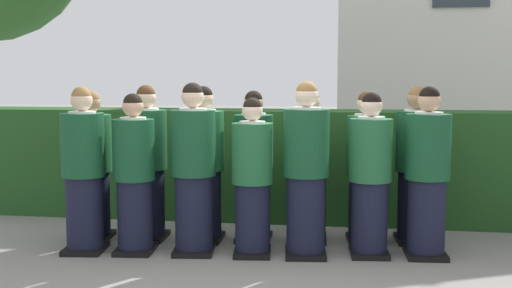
% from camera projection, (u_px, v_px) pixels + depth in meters
% --- Properties ---
extents(ground_plane, '(60.00, 60.00, 0.00)m').
position_uv_depth(ground_plane, '(252.00, 254.00, 6.48)').
color(ground_plane, gray).
extents(student_front_row_0, '(0.42, 0.53, 1.63)m').
position_uv_depth(student_front_row_0, '(84.00, 174.00, 6.50)').
color(student_front_row_0, black).
rests_on(student_front_row_0, ground).
extents(student_front_row_1, '(0.41, 0.51, 1.56)m').
position_uv_depth(student_front_row_1, '(134.00, 177.00, 6.48)').
color(student_front_row_1, black).
rests_on(student_front_row_1, ground).
extents(student_front_row_2, '(0.44, 0.52, 1.67)m').
position_uv_depth(student_front_row_2, '(193.00, 173.00, 6.45)').
color(student_front_row_2, black).
rests_on(student_front_row_2, ground).
extents(student_front_row_3, '(0.40, 0.50, 1.52)m').
position_uv_depth(student_front_row_3, '(252.00, 181.00, 6.39)').
color(student_front_row_3, black).
rests_on(student_front_row_3, ground).
extents(student_front_row_4, '(0.44, 0.52, 1.68)m').
position_uv_depth(student_front_row_4, '(306.00, 173.00, 6.35)').
color(student_front_row_4, black).
rests_on(student_front_row_4, ground).
extents(student_front_row_5, '(0.41, 0.51, 1.58)m').
position_uv_depth(student_front_row_5, '(370.00, 178.00, 6.37)').
color(student_front_row_5, black).
rests_on(student_front_row_5, ground).
extents(student_front_row_6, '(0.42, 0.49, 1.63)m').
position_uv_depth(student_front_row_6, '(427.00, 176.00, 6.32)').
color(student_front_row_6, black).
rests_on(student_front_row_6, ground).
extents(student_rear_row_0, '(0.41, 0.48, 1.57)m').
position_uv_depth(student_rear_row_0, '(93.00, 169.00, 7.02)').
color(student_rear_row_0, black).
rests_on(student_rear_row_0, ground).
extents(student_rear_row_1, '(0.42, 0.48, 1.63)m').
position_uv_depth(student_rear_row_1, '(147.00, 166.00, 7.00)').
color(student_rear_row_1, black).
rests_on(student_rear_row_1, ground).
extents(student_rear_row_2, '(0.42, 0.48, 1.62)m').
position_uv_depth(student_rear_row_2, '(204.00, 167.00, 6.95)').
color(student_rear_row_2, black).
rests_on(student_rear_row_2, ground).
extents(student_rear_row_3, '(0.41, 0.50, 1.58)m').
position_uv_depth(student_rear_row_3, '(254.00, 169.00, 6.97)').
color(student_rear_row_3, black).
rests_on(student_rear_row_3, ground).
extents(student_rear_row_4, '(0.41, 0.47, 1.59)m').
position_uv_depth(student_rear_row_4, '(309.00, 169.00, 6.94)').
color(student_rear_row_4, black).
rests_on(student_rear_row_4, ground).
extents(student_rear_row_5, '(0.41, 0.49, 1.57)m').
position_uv_depth(student_rear_row_5, '(366.00, 171.00, 6.88)').
color(student_rear_row_5, black).
rests_on(student_rear_row_5, ground).
extents(student_rear_row_6, '(0.42, 0.50, 1.63)m').
position_uv_depth(student_rear_row_6, '(416.00, 168.00, 6.87)').
color(student_rear_row_6, black).
rests_on(student_rear_row_6, ground).
extents(hedge, '(8.65, 0.70, 1.32)m').
position_uv_depth(hedge, '(273.00, 165.00, 8.02)').
color(hedge, '#214C1E').
rests_on(hedge, ground).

